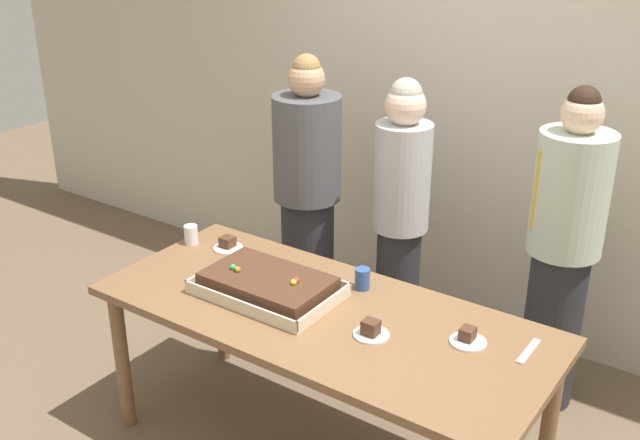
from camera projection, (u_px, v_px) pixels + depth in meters
interior_back_panel at (484, 82)px, 4.18m from camera, size 8.00×0.12×3.00m
party_table at (322, 328)px, 3.29m from camera, size 2.04×0.88×0.80m
sheet_cake at (268, 285)px, 3.38m from camera, size 0.63×0.42×0.12m
plated_slice_near_left at (371, 331)px, 3.06m from camera, size 0.15×0.15×0.07m
plated_slice_near_right at (228, 245)px, 3.82m from camera, size 0.15×0.15×0.06m
plated_slice_far_left at (468, 338)px, 3.02m from camera, size 0.15×0.15×0.06m
drink_cup_nearest at (362, 279)px, 3.42m from camera, size 0.07×0.07×0.10m
drink_cup_middle at (191, 235)px, 3.87m from camera, size 0.07×0.07×0.10m
cake_server_utensil at (529, 351)px, 2.96m from camera, size 0.03×0.20×0.01m
person_serving_front at (563, 251)px, 3.65m from camera, size 0.36×0.36×1.68m
person_green_shirt_behind at (307, 202)px, 4.21m from camera, size 0.38×0.38×1.71m
person_striped_tie_right at (400, 218)px, 4.03m from camera, size 0.30×0.30×1.63m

